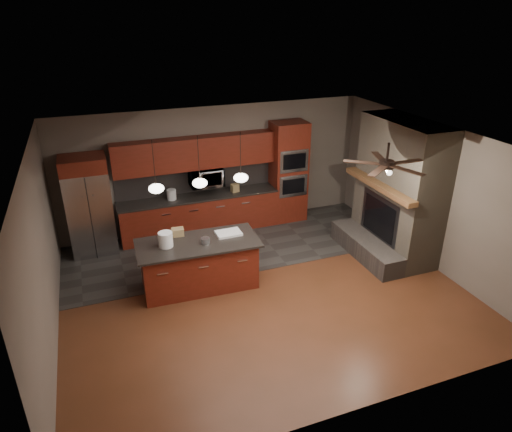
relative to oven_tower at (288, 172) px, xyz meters
name	(u,v)px	position (x,y,z in m)	size (l,w,h in m)	color
ground	(262,289)	(-1.70, -2.69, -1.19)	(7.00, 7.00, 0.00)	brown
ceiling	(263,141)	(-1.70, -2.69, 1.61)	(7.00, 6.00, 0.02)	white
back_wall	(215,168)	(-1.70, 0.31, 0.21)	(7.00, 0.02, 2.80)	#73665C
right_wall	(429,194)	(1.80, -2.69, 0.21)	(0.02, 6.00, 2.80)	#73665C
left_wall	(41,256)	(-5.20, -2.69, 0.21)	(0.02, 6.00, 2.80)	#73665C
slate_tile_patch	(232,245)	(-1.70, -0.89, -1.19)	(7.00, 2.40, 0.01)	#312F2C
fireplace_column	(396,195)	(1.34, -2.29, 0.11)	(1.30, 2.10, 2.80)	brown
back_cabinetry	(198,195)	(-2.18, 0.05, -0.30)	(3.59, 0.64, 2.20)	maroon
oven_tower	(288,172)	(0.00, 0.00, 0.00)	(0.80, 0.63, 2.38)	maroon
microwave	(206,177)	(-1.98, 0.06, 0.11)	(0.73, 0.41, 0.50)	silver
refrigerator	(89,206)	(-4.48, -0.07, -0.15)	(0.89, 0.75, 2.08)	silver
kitchen_island	(199,264)	(-2.74, -2.17, -0.73)	(2.22, 1.08, 0.92)	maroon
white_bucket	(166,240)	(-3.30, -2.14, -0.14)	(0.25, 0.25, 0.27)	white
paint_can	(205,241)	(-2.62, -2.27, -0.22)	(0.16, 0.16, 0.10)	#AEAEB3
paint_tray	(229,233)	(-2.13, -2.07, -0.25)	(0.46, 0.32, 0.05)	white
cardboard_box	(178,232)	(-3.02, -1.79, -0.20)	(0.22, 0.16, 0.14)	#967A4D
counter_bucket	(172,195)	(-2.78, 0.01, -0.18)	(0.20, 0.20, 0.23)	silver
counter_box	(235,188)	(-1.34, -0.04, -0.20)	(0.17, 0.13, 0.18)	olive
pendant_left	(156,188)	(-3.35, -1.99, 0.77)	(0.26, 0.26, 0.92)	black
pendant_center	(200,183)	(-2.60, -1.99, 0.77)	(0.26, 0.26, 0.92)	black
pendant_right	(241,178)	(-1.85, -1.99, 0.77)	(0.26, 0.26, 0.92)	black
ceiling_fan	(386,164)	(0.10, -3.49, 1.27)	(1.27, 1.33, 0.41)	black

